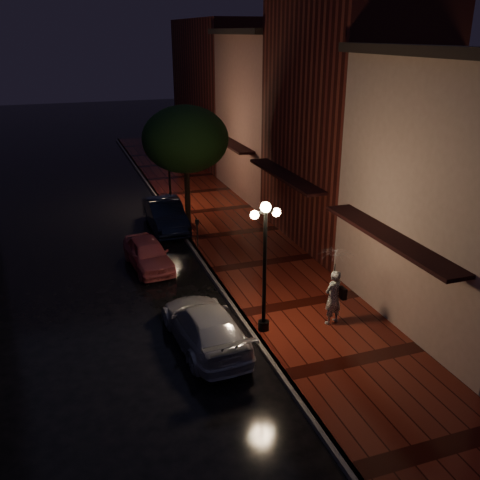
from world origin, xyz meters
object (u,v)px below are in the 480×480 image
object	(u,v)px
navy_car	(165,215)
woman_with_umbrella	(335,275)
silver_car	(205,326)
parking_meter	(197,231)
streetlamp_far	(169,162)
pink_car	(148,254)
streetlamp_near	(265,260)
street_tree	(186,141)

from	to	relation	value
navy_car	woman_with_umbrella	world-z (taller)	woman_with_umbrella
navy_car	woman_with_umbrella	size ratio (longest dim) A/B	1.71
silver_car	parking_meter	world-z (taller)	parking_meter
streetlamp_far	parking_meter	distance (m)	6.72
pink_car	streetlamp_near	bearing A→B (deg)	-73.80
silver_car	woman_with_umbrella	world-z (taller)	woman_with_umbrella
streetlamp_far	streetlamp_near	bearing A→B (deg)	-90.00
street_tree	pink_car	size ratio (longest dim) A/B	1.58
streetlamp_near	woman_with_umbrella	distance (m)	2.41
street_tree	pink_car	xyz separation A→B (m)	(-2.84, -4.59, -3.62)
street_tree	streetlamp_near	bearing A→B (deg)	-91.35
streetlamp_near	street_tree	distance (m)	11.12
street_tree	navy_car	distance (m)	3.71
pink_car	silver_car	world-z (taller)	silver_car
streetlamp_far	woman_with_umbrella	xyz separation A→B (m)	(2.28, -14.33, -0.71)
streetlamp_far	silver_car	bearing A→B (deg)	-97.93
silver_car	pink_car	bearing A→B (deg)	-88.00
streetlamp_near	pink_car	xyz separation A→B (m)	(-2.58, 6.40, -1.98)
navy_car	silver_car	bearing A→B (deg)	-95.51
pink_car	silver_car	distance (m)	6.45
street_tree	navy_car	world-z (taller)	street_tree
parking_meter	silver_car	bearing A→B (deg)	-119.69
navy_car	woman_with_umbrella	bearing A→B (deg)	-73.98
navy_car	streetlamp_far	bearing A→B (deg)	73.35
streetlamp_far	street_tree	bearing A→B (deg)	-85.09
pink_car	parking_meter	size ratio (longest dim) A/B	2.75
streetlamp_near	streetlamp_far	size ratio (longest dim) A/B	1.00
navy_car	woman_with_umbrella	xyz separation A→B (m)	(3.23, -11.11, 1.15)
streetlamp_near	navy_car	distance (m)	10.98
parking_meter	woman_with_umbrella	bearing A→B (deg)	-88.91
woman_with_umbrella	streetlamp_near	bearing A→B (deg)	-25.19
silver_car	streetlamp_near	bearing A→B (deg)	176.93
silver_car	woman_with_umbrella	distance (m)	4.42
navy_car	pink_car	bearing A→B (deg)	-110.63
streetlamp_far	navy_car	distance (m)	3.84
pink_car	woman_with_umbrella	xyz separation A→B (m)	(4.86, -6.73, 1.26)
pink_car	silver_car	size ratio (longest dim) A/B	0.80
streetlamp_near	pink_car	bearing A→B (deg)	111.95
streetlamp_far	navy_car	xyz separation A→B (m)	(-0.95, -3.22, -1.86)
navy_car	parking_meter	bearing A→B (deg)	-77.40
silver_car	streetlamp_far	bearing A→B (deg)	-101.53
silver_car	woman_with_umbrella	xyz separation A→B (m)	(4.23, -0.31, 1.22)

